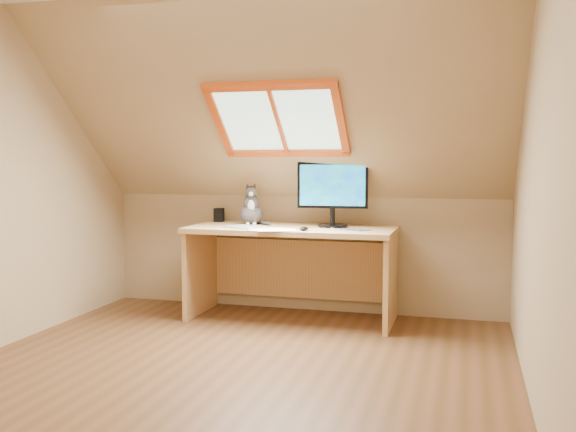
% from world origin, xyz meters
% --- Properties ---
extents(ground, '(3.50, 3.50, 0.00)m').
position_xyz_m(ground, '(0.00, 0.00, 0.00)').
color(ground, brown).
rests_on(ground, ground).
extents(room_shell, '(3.52, 3.52, 2.41)m').
position_xyz_m(room_shell, '(0.00, -0.09, 1.43)').
color(room_shell, tan).
rests_on(room_shell, ground).
extents(desk, '(1.69, 0.74, 0.77)m').
position_xyz_m(desk, '(0.01, 1.45, 0.54)').
color(desk, tan).
rests_on(desk, ground).
extents(monitor, '(0.58, 0.24, 0.53)m').
position_xyz_m(monitor, '(0.34, 1.46, 1.08)').
color(monitor, black).
rests_on(monitor, desk).
extents(cat, '(0.26, 0.28, 0.36)m').
position_xyz_m(cat, '(-0.37, 1.47, 0.90)').
color(cat, '#47413F').
rests_on(cat, desk).
extents(desk_speaker, '(0.09, 0.09, 0.12)m').
position_xyz_m(desk_speaker, '(-0.73, 1.63, 0.83)').
color(desk_speaker, black).
rests_on(desk_speaker, desk).
extents(graphics_tablet, '(0.36, 0.32, 0.01)m').
position_xyz_m(graphics_tablet, '(-0.33, 1.22, 0.78)').
color(graphics_tablet, '#B2B2B7').
rests_on(graphics_tablet, desk).
extents(mouse, '(0.08, 0.11, 0.03)m').
position_xyz_m(mouse, '(0.18, 1.12, 0.79)').
color(mouse, black).
rests_on(mouse, desk).
extents(papers, '(0.35, 0.30, 0.01)m').
position_xyz_m(papers, '(-0.05, 1.12, 0.77)').
color(papers, white).
rests_on(papers, desk).
extents(cables, '(0.51, 0.26, 0.01)m').
position_xyz_m(cables, '(0.45, 1.26, 0.77)').
color(cables, silver).
rests_on(cables, desk).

